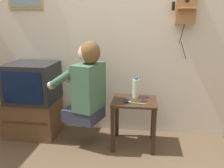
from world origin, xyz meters
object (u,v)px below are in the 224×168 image
(wall_phone_antique, at_px, (186,4))
(water_bottle, at_px, (136,88))
(television, at_px, (32,82))
(toothbrush, at_px, (136,103))
(cell_phone_held, at_px, (126,101))
(person, at_px, (86,84))
(cell_phone_spare, at_px, (143,99))

(wall_phone_antique, xyz_separation_m, water_bottle, (-0.50, -0.20, -0.90))
(television, bearing_deg, wall_phone_antique, 6.96)
(toothbrush, bearing_deg, cell_phone_held, 66.48)
(television, bearing_deg, cell_phone_held, -7.28)
(cell_phone_held, bearing_deg, wall_phone_antique, 27.48)
(person, height_order, wall_phone_antique, wall_phone_antique)
(person, xyz_separation_m, cell_phone_held, (0.42, 0.04, -0.17))
(cell_phone_spare, bearing_deg, person, -172.11)
(water_bottle, bearing_deg, television, -179.83)
(cell_phone_spare, distance_m, water_bottle, 0.15)
(wall_phone_antique, height_order, cell_phone_spare, wall_phone_antique)
(cell_phone_held, height_order, water_bottle, water_bottle)
(cell_phone_held, distance_m, toothbrush, 0.12)
(water_bottle, bearing_deg, person, -160.36)
(wall_phone_antique, distance_m, cell_phone_spare, 1.11)
(person, distance_m, wall_phone_antique, 1.36)
(wall_phone_antique, height_order, cell_phone_held, wall_phone_antique)
(person, height_order, water_bottle, person)
(person, distance_m, cell_phone_held, 0.46)
(television, height_order, cell_phone_spare, television)
(person, height_order, toothbrush, person)
(wall_phone_antique, height_order, water_bottle, wall_phone_antique)
(cell_phone_spare, height_order, water_bottle, water_bottle)
(cell_phone_held, relative_size, water_bottle, 0.56)
(television, xyz_separation_m, toothbrush, (1.22, -0.20, -0.12))
(person, height_order, cell_phone_spare, person)
(person, bearing_deg, television, 92.73)
(cell_phone_held, relative_size, toothbrush, 0.70)
(person, distance_m, television, 0.72)
(water_bottle, height_order, toothbrush, water_bottle)
(toothbrush, bearing_deg, television, 87.26)
(television, xyz_separation_m, wall_phone_antique, (1.70, 0.21, 0.87))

